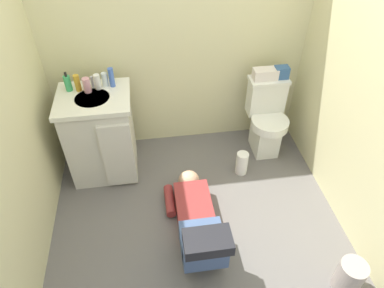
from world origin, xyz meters
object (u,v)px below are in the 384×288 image
(bottle_pink, at_px, (87,85))
(paper_towel_roll, at_px, (242,163))
(toiletry_bag, at_px, (281,72))
(bottle_clear, at_px, (105,79))
(soap_dispenser, at_px, (68,83))
(vanity_cabinet, at_px, (101,135))
(tissue_box, at_px, (265,74))
(toilet, at_px, (266,118))
(bottle_amber, at_px, (77,83))
(bottle_blue, at_px, (111,77))
(faucet, at_px, (92,82))
(bottle_white, at_px, (97,82))
(trash_can, at_px, (349,276))
(person_plumber, at_px, (197,223))

(bottle_pink, xyz_separation_m, paper_towel_roll, (1.29, -0.31, -0.77))
(toiletry_bag, height_order, bottle_clear, bottle_clear)
(soap_dispenser, xyz_separation_m, bottle_clear, (0.30, 0.03, -0.01))
(vanity_cabinet, relative_size, tissue_box, 3.73)
(toilet, height_order, bottle_clear, bottle_clear)
(vanity_cabinet, height_order, bottle_clear, bottle_clear)
(vanity_cabinet, height_order, bottle_amber, bottle_amber)
(bottle_amber, relative_size, bottle_pink, 1.13)
(toilet, height_order, bottle_blue, bottle_blue)
(vanity_cabinet, bearing_deg, toilet, 3.16)
(bottle_pink, relative_size, bottle_clear, 1.05)
(toilet, bearing_deg, tissue_box, 116.43)
(toilet, bearing_deg, vanity_cabinet, -176.84)
(toilet, bearing_deg, bottle_pink, -179.76)
(vanity_cabinet, xyz_separation_m, soap_dispenser, (-0.19, 0.13, 0.47))
(bottle_blue, bearing_deg, faucet, 177.69)
(bottle_clear, bearing_deg, bottle_white, -148.31)
(toiletry_bag, bearing_deg, bottle_clear, -179.16)
(faucet, distance_m, soap_dispenser, 0.19)
(bottle_white, xyz_separation_m, paper_towel_roll, (1.20, -0.35, -0.77))
(soap_dispenser, height_order, trash_can, soap_dispenser)
(bottle_pink, bearing_deg, bottle_clear, 27.76)
(soap_dispenser, bearing_deg, bottle_amber, -12.36)
(bottle_white, bearing_deg, paper_towel_roll, -16.24)
(bottle_amber, bearing_deg, bottle_white, 2.82)
(bottle_amber, xyz_separation_m, bottle_blue, (0.27, 0.03, 0.01))
(toiletry_bag, distance_m, bottle_blue, 1.50)
(vanity_cabinet, distance_m, faucet, 0.47)
(vanity_cabinet, xyz_separation_m, paper_towel_roll, (1.25, -0.23, -0.30))
(bottle_clear, bearing_deg, toiletry_bag, 0.84)
(vanity_cabinet, height_order, soap_dispenser, soap_dispenser)
(bottle_amber, distance_m, bottle_white, 0.16)
(bottle_blue, xyz_separation_m, paper_towel_roll, (1.09, -0.37, -0.79))
(person_plumber, height_order, bottle_pink, bottle_pink)
(tissue_box, bearing_deg, bottle_white, -177.67)
(person_plumber, xyz_separation_m, trash_can, (0.97, -0.56, -0.04))
(bottle_amber, height_order, bottle_clear, bottle_amber)
(soap_dispenser, distance_m, trash_can, 2.56)
(toiletry_bag, height_order, paper_towel_roll, toiletry_bag)
(toiletry_bag, relative_size, soap_dispenser, 0.75)
(vanity_cabinet, relative_size, soap_dispenser, 4.94)
(tissue_box, height_order, trash_can, tissue_box)
(faucet, xyz_separation_m, trash_can, (1.69, -1.58, -0.73))
(bottle_amber, distance_m, bottle_clear, 0.22)
(bottle_pink, bearing_deg, vanity_cabinet, -63.44)
(tissue_box, xyz_separation_m, toiletry_bag, (0.15, 0.00, 0.01))
(trash_can, bearing_deg, bottle_amber, 139.49)
(bottle_white, xyz_separation_m, bottle_blue, (0.12, 0.02, 0.02))
(trash_can, bearing_deg, tissue_box, 96.70)
(faucet, bearing_deg, bottle_amber, -161.56)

